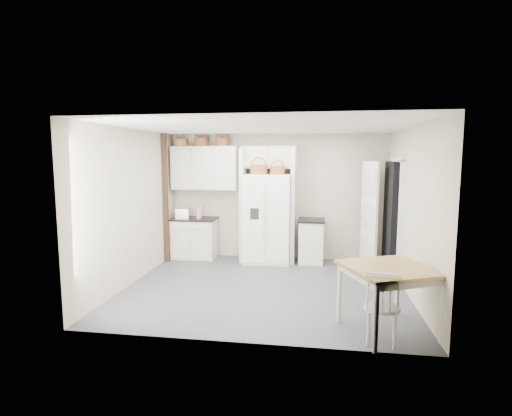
# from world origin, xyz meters

# --- Properties ---
(floor) EXTENTS (4.50, 4.50, 0.00)m
(floor) POSITION_xyz_m (0.00, 0.00, 0.00)
(floor) COLOR #2E2E33
(floor) RESTS_ON ground
(ceiling) EXTENTS (4.50, 4.50, 0.00)m
(ceiling) POSITION_xyz_m (0.00, 0.00, 2.60)
(ceiling) COLOR white
(ceiling) RESTS_ON wall_back
(wall_back) EXTENTS (4.50, 0.00, 4.50)m
(wall_back) POSITION_xyz_m (0.00, 2.00, 1.30)
(wall_back) COLOR #B3A796
(wall_back) RESTS_ON floor
(wall_left) EXTENTS (0.00, 4.00, 4.00)m
(wall_left) POSITION_xyz_m (-2.25, 0.00, 1.30)
(wall_left) COLOR #B3A796
(wall_left) RESTS_ON floor
(wall_right) EXTENTS (0.00, 4.00, 4.00)m
(wall_right) POSITION_xyz_m (2.25, 0.00, 1.30)
(wall_right) COLOR #B3A796
(wall_right) RESTS_ON floor
(refrigerator) EXTENTS (0.93, 0.74, 1.79)m
(refrigerator) POSITION_xyz_m (-0.15, 1.64, 0.90)
(refrigerator) COLOR white
(refrigerator) RESTS_ON floor
(base_cab_left) EXTENTS (0.89, 0.56, 0.82)m
(base_cab_left) POSITION_xyz_m (-1.72, 1.70, 0.41)
(base_cab_left) COLOR silver
(base_cab_left) RESTS_ON floor
(base_cab_right) EXTENTS (0.48, 0.58, 0.85)m
(base_cab_right) POSITION_xyz_m (0.73, 1.70, 0.42)
(base_cab_right) COLOR silver
(base_cab_right) RESTS_ON floor
(dining_table) EXTENTS (1.30, 1.30, 0.82)m
(dining_table) POSITION_xyz_m (1.70, -1.45, 0.41)
(dining_table) COLOR brown
(dining_table) RESTS_ON floor
(windsor_chair) EXTENTS (0.46, 0.43, 0.83)m
(windsor_chair) POSITION_xyz_m (1.58, -1.75, 0.42)
(windsor_chair) COLOR silver
(windsor_chair) RESTS_ON floor
(counter_left) EXTENTS (0.92, 0.60, 0.04)m
(counter_left) POSITION_xyz_m (-1.72, 1.70, 0.84)
(counter_left) COLOR black
(counter_left) RESTS_ON base_cab_left
(counter_right) EXTENTS (0.52, 0.62, 0.04)m
(counter_right) POSITION_xyz_m (0.73, 1.70, 0.87)
(counter_right) COLOR black
(counter_right) RESTS_ON base_cab_right
(toaster) EXTENTS (0.30, 0.20, 0.19)m
(toaster) POSITION_xyz_m (-1.97, 1.70, 0.95)
(toaster) COLOR silver
(toaster) RESTS_ON counter_left
(cookbook_red) EXTENTS (0.07, 0.17, 0.25)m
(cookbook_red) POSITION_xyz_m (-1.62, 1.62, 0.98)
(cookbook_red) COLOR maroon
(cookbook_red) RESTS_ON counter_left
(cookbook_cream) EXTENTS (0.06, 0.17, 0.25)m
(cookbook_cream) POSITION_xyz_m (-1.59, 1.62, 0.98)
(cookbook_cream) COLOR white
(cookbook_cream) RESTS_ON counter_left
(basket_upper_a) EXTENTS (0.26, 0.26, 0.15)m
(basket_upper_a) POSITION_xyz_m (-2.03, 1.83, 2.43)
(basket_upper_a) COLOR #996C45
(basket_upper_a) RESTS_ON upper_cabinet
(basket_upper_b) EXTENTS (0.30, 0.30, 0.17)m
(basket_upper_b) POSITION_xyz_m (-1.58, 1.83, 2.44)
(basket_upper_b) COLOR brown
(basket_upper_b) RESTS_ON upper_cabinet
(basket_upper_c) EXTENTS (0.29, 0.29, 0.17)m
(basket_upper_c) POSITION_xyz_m (-1.12, 1.83, 2.43)
(basket_upper_c) COLOR brown
(basket_upper_c) RESTS_ON upper_cabinet
(basket_fridge_a) EXTENTS (0.34, 0.34, 0.18)m
(basket_fridge_a) POSITION_xyz_m (-0.32, 1.54, 1.88)
(basket_fridge_a) COLOR brown
(basket_fridge_a) RESTS_ON refrigerator
(basket_fridge_b) EXTENTS (0.29, 0.29, 0.16)m
(basket_fridge_b) POSITION_xyz_m (0.05, 1.54, 1.87)
(basket_fridge_b) COLOR brown
(basket_fridge_b) RESTS_ON refrigerator
(upper_cabinet) EXTENTS (1.40, 0.34, 0.90)m
(upper_cabinet) POSITION_xyz_m (-1.50, 1.83, 1.90)
(upper_cabinet) COLOR silver
(upper_cabinet) RESTS_ON wall_back
(bridge_cabinet) EXTENTS (1.12, 0.34, 0.45)m
(bridge_cabinet) POSITION_xyz_m (-0.15, 1.83, 2.12)
(bridge_cabinet) COLOR silver
(bridge_cabinet) RESTS_ON wall_back
(fridge_panel_left) EXTENTS (0.08, 0.60, 2.30)m
(fridge_panel_left) POSITION_xyz_m (-0.66, 1.70, 1.15)
(fridge_panel_left) COLOR silver
(fridge_panel_left) RESTS_ON floor
(fridge_panel_right) EXTENTS (0.08, 0.60, 2.30)m
(fridge_panel_right) POSITION_xyz_m (0.36, 1.70, 1.15)
(fridge_panel_right) COLOR silver
(fridge_panel_right) RESTS_ON floor
(trim_post) EXTENTS (0.09, 0.09, 2.60)m
(trim_post) POSITION_xyz_m (-2.20, 1.35, 1.30)
(trim_post) COLOR #392116
(trim_post) RESTS_ON floor
(doorway_void) EXTENTS (0.18, 0.85, 2.05)m
(doorway_void) POSITION_xyz_m (2.16, 1.00, 1.02)
(doorway_void) COLOR black
(doorway_void) RESTS_ON floor
(door_slab) EXTENTS (0.21, 0.79, 2.05)m
(door_slab) POSITION_xyz_m (1.80, 1.33, 1.02)
(door_slab) COLOR white
(door_slab) RESTS_ON floor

